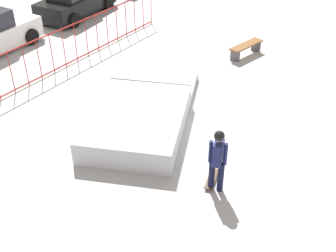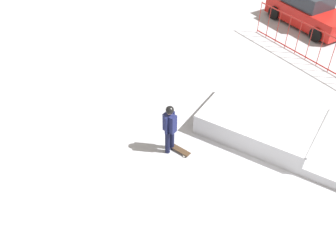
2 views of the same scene
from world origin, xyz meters
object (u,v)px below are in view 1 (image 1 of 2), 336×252
Objects in this scene: skateboard at (212,179)px; park_bench at (246,47)px; skate_ramp at (141,114)px; skater at (218,157)px; parked_car_black at (75,0)px.

park_bench is (7.22, 2.16, 0.28)m from skateboard.
skateboard is (-1.24, -2.95, -0.24)m from skate_ramp.
skateboard is 0.50× the size of park_bench.
skater reaches higher than skate_ramp.
skater is at bearing -150.13° from skateboard.
skateboard is 12.94m from parked_car_black.
park_bench is (7.43, 2.36, -0.65)m from skater.
park_bench is at bearing -94.04° from parked_car_black.
skateboard is at bearing -163.35° from park_bench.
skate_ramp is at bearing 50.51° from skater.
skater is 1.05× the size of park_bench.
parked_car_black is (7.44, 10.92, -0.28)m from skater.
skateboard is at bearing -133.79° from skate_ramp.
skater is at bearing -128.25° from parked_car_black.
parked_car_black is at bearing 42.00° from skateboard.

